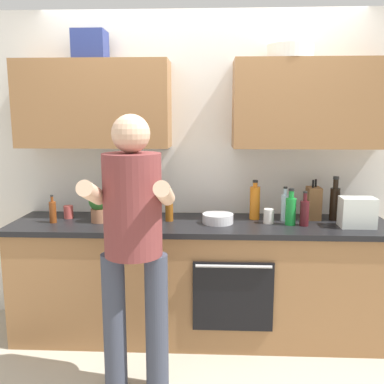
{
  "coord_description": "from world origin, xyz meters",
  "views": [
    {
      "loc": [
        0.08,
        -3.08,
        1.68
      ],
      "look_at": [
        -0.06,
        -0.1,
        1.15
      ],
      "focal_mm": 39.52,
      "sensor_mm": 36.0,
      "label": 1
    }
  ],
  "objects_px": {
    "bottle_soy": "(335,202)",
    "bottle_syrup": "(169,207)",
    "bottle_oil": "(121,203)",
    "grocery_bag_produce": "(357,212)",
    "mixing_bowl": "(218,218)",
    "bottle_water": "(285,207)",
    "cup_ceramic": "(68,212)",
    "potted_herb": "(99,206)",
    "cup_coffee": "(269,216)",
    "cup_tea": "(134,219)",
    "bottle_soda": "(291,210)",
    "bottle_juice": "(255,202)",
    "bottle_vinegar": "(53,212)",
    "bottle_wine": "(304,212)",
    "person_standing": "(133,234)",
    "knife_block": "(313,203)"
  },
  "relations": [
    {
      "from": "bottle_syrup",
      "to": "cup_tea",
      "type": "distance_m",
      "value": 0.3
    },
    {
      "from": "potted_herb",
      "to": "grocery_bag_produce",
      "type": "height_order",
      "value": "potted_herb"
    },
    {
      "from": "bottle_juice",
      "to": "potted_herb",
      "type": "height_order",
      "value": "bottle_juice"
    },
    {
      "from": "bottle_soda",
      "to": "bottle_oil",
      "type": "height_order",
      "value": "bottle_oil"
    },
    {
      "from": "bottle_soda",
      "to": "cup_tea",
      "type": "distance_m",
      "value": 1.14
    },
    {
      "from": "bottle_soda",
      "to": "person_standing",
      "type": "bearing_deg",
      "value": -147.01
    },
    {
      "from": "bottle_oil",
      "to": "grocery_bag_produce",
      "type": "xyz_separation_m",
      "value": [
        1.75,
        -0.21,
        -0.01
      ]
    },
    {
      "from": "person_standing",
      "to": "bottle_soda",
      "type": "height_order",
      "value": "person_standing"
    },
    {
      "from": "person_standing",
      "to": "cup_coffee",
      "type": "height_order",
      "value": "person_standing"
    },
    {
      "from": "knife_block",
      "to": "bottle_soy",
      "type": "bearing_deg",
      "value": -7.08
    },
    {
      "from": "cup_tea",
      "to": "bottle_wine",
      "type": "bearing_deg",
      "value": 2.97
    },
    {
      "from": "bottle_syrup",
      "to": "knife_block",
      "type": "xyz_separation_m",
      "value": [
        1.11,
        0.11,
        0.01
      ]
    },
    {
      "from": "person_standing",
      "to": "bottle_wine",
      "type": "bearing_deg",
      "value": 29.92
    },
    {
      "from": "person_standing",
      "to": "bottle_wine",
      "type": "xyz_separation_m",
      "value": [
        1.13,
        0.65,
        -0.01
      ]
    },
    {
      "from": "grocery_bag_produce",
      "to": "potted_herb",
      "type": "bearing_deg",
      "value": 178.12
    },
    {
      "from": "person_standing",
      "to": "bottle_vinegar",
      "type": "xyz_separation_m",
      "value": [
        -0.73,
        0.66,
        -0.02
      ]
    },
    {
      "from": "bottle_vinegar",
      "to": "potted_herb",
      "type": "distance_m",
      "value": 0.35
    },
    {
      "from": "bottle_soy",
      "to": "cup_tea",
      "type": "distance_m",
      "value": 1.53
    },
    {
      "from": "bottle_water",
      "to": "cup_ceramic",
      "type": "xyz_separation_m",
      "value": [
        -1.67,
        0.01,
        -0.06
      ]
    },
    {
      "from": "bottle_juice",
      "to": "bottle_oil",
      "type": "relative_size",
      "value": 1.11
    },
    {
      "from": "cup_coffee",
      "to": "cup_tea",
      "type": "bearing_deg",
      "value": -172.96
    },
    {
      "from": "bottle_juice",
      "to": "cup_ceramic",
      "type": "distance_m",
      "value": 1.45
    },
    {
      "from": "bottle_oil",
      "to": "grocery_bag_produce",
      "type": "relative_size",
      "value": 1.13
    },
    {
      "from": "knife_block",
      "to": "cup_ceramic",
      "type": "bearing_deg",
      "value": -178.3
    },
    {
      "from": "potted_herb",
      "to": "mixing_bowl",
      "type": "bearing_deg",
      "value": 0.64
    },
    {
      "from": "bottle_soda",
      "to": "cup_ceramic",
      "type": "xyz_separation_m",
      "value": [
        -1.7,
        0.13,
        -0.06
      ]
    },
    {
      "from": "bottle_soy",
      "to": "mixing_bowl",
      "type": "bearing_deg",
      "value": -171.07
    },
    {
      "from": "bottle_soy",
      "to": "bottle_syrup",
      "type": "xyz_separation_m",
      "value": [
        -1.26,
        -0.09,
        -0.03
      ]
    },
    {
      "from": "bottle_oil",
      "to": "grocery_bag_produce",
      "type": "height_order",
      "value": "bottle_oil"
    },
    {
      "from": "bottle_water",
      "to": "bottle_oil",
      "type": "distance_m",
      "value": 1.26
    },
    {
      "from": "bottle_vinegar",
      "to": "grocery_bag_produce",
      "type": "xyz_separation_m",
      "value": [
        2.23,
        -0.03,
        0.02
      ]
    },
    {
      "from": "bottle_soy",
      "to": "knife_block",
      "type": "relative_size",
      "value": 1.09
    },
    {
      "from": "bottle_oil",
      "to": "potted_herb",
      "type": "distance_m",
      "value": 0.2
    },
    {
      "from": "bottle_syrup",
      "to": "potted_herb",
      "type": "relative_size",
      "value": 1.11
    },
    {
      "from": "cup_coffee",
      "to": "cup_ceramic",
      "type": "distance_m",
      "value": 1.55
    },
    {
      "from": "bottle_wine",
      "to": "cup_tea",
      "type": "distance_m",
      "value": 1.24
    },
    {
      "from": "bottle_water",
      "to": "grocery_bag_produce",
      "type": "xyz_separation_m",
      "value": [
        0.49,
        -0.17,
        -0.0
      ]
    },
    {
      "from": "bottle_vinegar",
      "to": "bottle_juice",
      "type": "bearing_deg",
      "value": 6.95
    },
    {
      "from": "potted_herb",
      "to": "cup_tea",
      "type": "bearing_deg",
      "value": -19.9
    },
    {
      "from": "cup_tea",
      "to": "knife_block",
      "type": "bearing_deg",
      "value": 11.47
    },
    {
      "from": "bottle_soy",
      "to": "bottle_syrup",
      "type": "distance_m",
      "value": 1.27
    },
    {
      "from": "bottle_soy",
      "to": "mixing_bowl",
      "type": "relative_size",
      "value": 1.46
    },
    {
      "from": "bottle_soy",
      "to": "bottle_vinegar",
      "type": "bearing_deg",
      "value": -175.03
    },
    {
      "from": "bottle_soda",
      "to": "cup_coffee",
      "type": "relative_size",
      "value": 2.52
    },
    {
      "from": "bottle_soda",
      "to": "mixing_bowl",
      "type": "bearing_deg",
      "value": 177.06
    },
    {
      "from": "bottle_water",
      "to": "knife_block",
      "type": "distance_m",
      "value": 0.24
    },
    {
      "from": "bottle_soda",
      "to": "cup_coffee",
      "type": "bearing_deg",
      "value": 166.88
    },
    {
      "from": "bottle_vinegar",
      "to": "mixing_bowl",
      "type": "relative_size",
      "value": 0.92
    },
    {
      "from": "bottle_water",
      "to": "bottle_syrup",
      "type": "bearing_deg",
      "value": -177.01
    },
    {
      "from": "bottle_soy",
      "to": "cup_coffee",
      "type": "xyz_separation_m",
      "value": [
        -0.52,
        -0.13,
        -0.09
      ]
    }
  ]
}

